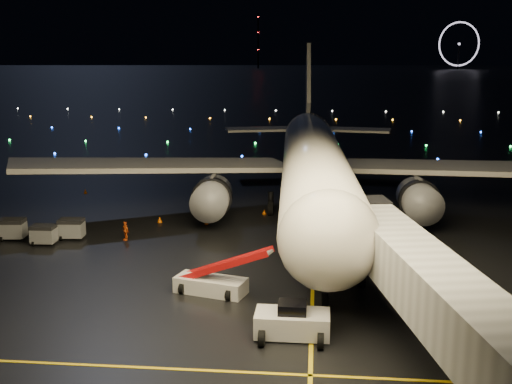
# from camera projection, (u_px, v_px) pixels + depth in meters

# --- Properties ---
(ground) EXTENTS (2000.00, 2000.00, 0.00)m
(ground) POSITION_uv_depth(u_px,v_px,m) (295.00, 86.00, 336.26)
(ground) COLOR black
(ground) RESTS_ON ground
(lane_centre) EXTENTS (0.25, 80.00, 0.02)m
(lane_centre) POSITION_uv_depth(u_px,v_px,m) (314.00, 240.00, 57.77)
(lane_centre) COLOR gold
(lane_centre) RESTS_ON ground
(airliner) EXTENTS (65.43, 62.41, 17.87)m
(airliner) POSITION_uv_depth(u_px,v_px,m) (314.00, 127.00, 67.18)
(airliner) COLOR silver
(airliner) RESTS_ON ground
(pushback_tug) EXTENTS (4.44, 2.35, 2.11)m
(pushback_tug) POSITION_uv_depth(u_px,v_px,m) (292.00, 319.00, 37.95)
(pushback_tug) COLOR silver
(pushback_tug) RESTS_ON ground
(belt_loader) EXTENTS (7.58, 3.90, 3.55)m
(belt_loader) POSITION_uv_depth(u_px,v_px,m) (211.00, 269.00, 44.70)
(belt_loader) COLOR silver
(belt_loader) RESTS_ON ground
(crew_c) EXTENTS (1.02, 1.00, 1.72)m
(crew_c) POSITION_uv_depth(u_px,v_px,m) (125.00, 231.00, 57.67)
(crew_c) COLOR #EE5B18
(crew_c) RESTS_ON ground
(safety_cone_0) EXTENTS (0.52, 0.52, 0.51)m
(safety_cone_0) POSITION_uv_depth(u_px,v_px,m) (206.00, 222.00, 63.16)
(safety_cone_0) COLOR #F85E00
(safety_cone_0) RESTS_ON ground
(safety_cone_1) EXTENTS (0.52, 0.52, 0.47)m
(safety_cone_1) POSITION_uv_depth(u_px,v_px,m) (264.00, 212.00, 67.24)
(safety_cone_1) COLOR #F85E00
(safety_cone_1) RESTS_ON ground
(safety_cone_2) EXTENTS (0.65, 0.65, 0.56)m
(safety_cone_2) POSITION_uv_depth(u_px,v_px,m) (160.00, 220.00, 63.94)
(safety_cone_2) COLOR #F85E00
(safety_cone_2) RESTS_ON ground
(safety_cone_3) EXTENTS (0.53, 0.53, 0.50)m
(safety_cone_3) POSITION_uv_depth(u_px,v_px,m) (85.00, 191.00, 77.23)
(safety_cone_3) COLOR #F85E00
(safety_cone_3) RESTS_ON ground
(ferris_wheel) EXTENTS (49.33, 16.80, 52.00)m
(ferris_wheel) POSITION_uv_depth(u_px,v_px,m) (459.00, 46.00, 723.74)
(ferris_wheel) COLOR black
(ferris_wheel) RESTS_ON ground
(radio_mast) EXTENTS (1.80, 1.80, 64.00)m
(radio_mast) POSITION_uv_depth(u_px,v_px,m) (258.00, 41.00, 763.35)
(radio_mast) COLOR black
(radio_mast) RESTS_ON ground
(taxiway_lights) EXTENTS (164.00, 92.00, 0.36)m
(taxiway_lights) POSITION_uv_depth(u_px,v_px,m) (264.00, 127.00, 147.42)
(taxiway_lights) COLOR black
(taxiway_lights) RESTS_ON ground
(baggage_cart_0) EXTENTS (2.26, 1.65, 1.85)m
(baggage_cart_0) POSITION_uv_depth(u_px,v_px,m) (71.00, 229.00, 58.04)
(baggage_cart_0) COLOR gray
(baggage_cart_0) RESTS_ON ground
(baggage_cart_1) EXTENTS (2.06, 1.45, 1.73)m
(baggage_cart_1) POSITION_uv_depth(u_px,v_px,m) (44.00, 235.00, 56.39)
(baggage_cart_1) COLOR gray
(baggage_cart_1) RESTS_ON ground
(baggage_cart_2) EXTENTS (2.38, 1.78, 1.90)m
(baggage_cart_2) POSITION_uv_depth(u_px,v_px,m) (12.00, 229.00, 57.85)
(baggage_cart_2) COLOR gray
(baggage_cart_2) RESTS_ON ground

